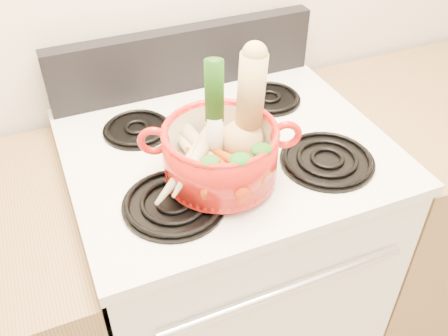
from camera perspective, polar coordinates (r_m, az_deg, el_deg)
name	(u,v)px	position (r m, az deg, el deg)	size (l,w,h in m)	color
stove_body	(226,270)	(1.58, 0.23, -11.60)	(0.76, 0.65, 0.92)	white
cooktop	(227,149)	(1.25, 0.29, 2.24)	(0.78, 0.67, 0.03)	silver
control_backsplash	(185,59)	(1.43, -4.53, 12.32)	(0.76, 0.05, 0.18)	black
oven_handle	(287,290)	(1.14, 7.17, -13.63)	(0.02, 0.02, 0.60)	silver
burner_front_left	(174,202)	(1.07, -5.72, -3.94)	(0.22, 0.22, 0.02)	black
burner_front_right	(327,159)	(1.20, 11.71, 0.99)	(0.22, 0.22, 0.02)	black
burner_back_left	(137,128)	(1.30, -9.93, 4.52)	(0.17, 0.17, 0.02)	black
burner_back_right	(269,98)	(1.41, 5.22, 8.01)	(0.17, 0.17, 0.02)	black
dutch_oven	(220,153)	(1.08, -0.41, 1.69)	(0.25, 0.25, 0.12)	#B6170F
pot_handle_left	(154,141)	(1.06, -8.06, 3.10)	(0.07, 0.07, 0.02)	#B6170F
pot_handle_right	(286,135)	(1.07, 7.10, 3.80)	(0.07, 0.07, 0.02)	#B6170F
squash	(251,107)	(1.07, 3.15, 7.02)	(0.10, 0.10, 0.25)	tan
leek	(215,112)	(1.04, -1.09, 6.43)	(0.04, 0.04, 0.26)	silver
ginger	(225,136)	(1.16, 0.12, 3.64)	(0.08, 0.06, 0.04)	tan
parsnip_0	(192,151)	(1.11, -3.71, 1.98)	(0.04, 0.04, 0.21)	beige
parsnip_1	(186,165)	(1.06, -4.40, 0.29)	(0.05, 0.05, 0.22)	beige
parsnip_2	(206,150)	(1.09, -2.07, 2.06)	(0.04, 0.04, 0.18)	beige
parsnip_3	(190,167)	(1.04, -3.89, 0.15)	(0.04, 0.04, 0.16)	beige
carrot_0	(225,171)	(1.05, 0.09, -0.32)	(0.04, 0.04, 0.18)	#BE3609
carrot_1	(198,171)	(1.05, -3.03, -0.36)	(0.03, 0.03, 0.15)	#C93B0A
carrot_2	(232,161)	(1.06, 0.87, 0.78)	(0.03, 0.03, 0.18)	#B94D09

